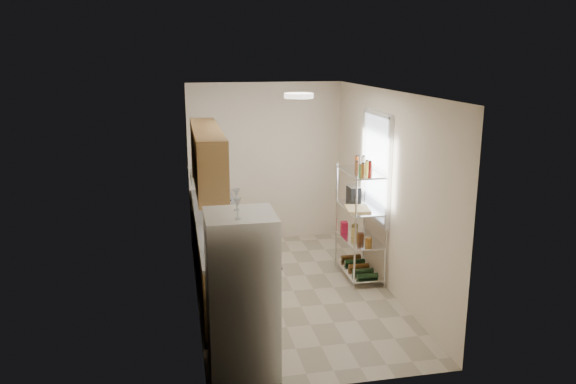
% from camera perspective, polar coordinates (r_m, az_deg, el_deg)
% --- Properties ---
extents(room, '(2.52, 4.42, 2.62)m').
position_cam_1_polar(room, '(7.09, 0.53, -0.35)').
color(room, '#BAAE97').
rests_on(room, ground).
extents(counter_run, '(0.63, 3.51, 0.90)m').
position_cam_1_polar(counter_run, '(7.63, -6.97, -6.05)').
color(counter_run, '#B3814C').
rests_on(counter_run, ground).
extents(upper_cabinets, '(0.33, 2.20, 0.72)m').
position_cam_1_polar(upper_cabinets, '(6.94, -8.20, 3.51)').
color(upper_cabinets, '#B3814C').
rests_on(upper_cabinets, room).
extents(range_hood, '(0.50, 0.60, 0.12)m').
position_cam_1_polar(range_hood, '(7.81, -8.04, 1.55)').
color(range_hood, '#B7BABC').
rests_on(range_hood, room).
extents(window, '(0.06, 1.00, 1.46)m').
position_cam_1_polar(window, '(7.70, 8.96, 2.54)').
color(window, white).
rests_on(window, room).
extents(bakers_rack, '(0.45, 0.90, 1.73)m').
position_cam_1_polar(bakers_rack, '(7.67, 7.43, -0.82)').
color(bakers_rack, silver).
rests_on(bakers_rack, ground).
extents(ceiling_dome, '(0.34, 0.34, 0.05)m').
position_cam_1_polar(ceiling_dome, '(6.59, 1.10, 9.77)').
color(ceiling_dome, white).
rests_on(ceiling_dome, room).
extents(refrigerator, '(0.66, 0.66, 1.60)m').
position_cam_1_polar(refrigerator, '(5.50, -4.73, -10.25)').
color(refrigerator, white).
rests_on(refrigerator, ground).
extents(wine_glass_a, '(0.07, 0.07, 0.21)m').
position_cam_1_polar(wine_glass_a, '(5.32, -5.28, -0.76)').
color(wine_glass_a, silver).
rests_on(wine_glass_a, refrigerator).
extents(wine_glass_b, '(0.07, 0.07, 0.20)m').
position_cam_1_polar(wine_glass_b, '(5.03, -5.16, -1.67)').
color(wine_glass_b, silver).
rests_on(wine_glass_b, refrigerator).
extents(rice_cooker, '(0.26, 0.26, 0.21)m').
position_cam_1_polar(rice_cooker, '(7.30, -7.34, -2.43)').
color(rice_cooker, silver).
rests_on(rice_cooker, counter_run).
extents(frying_pan_large, '(0.27, 0.27, 0.05)m').
position_cam_1_polar(frying_pan_large, '(7.68, -7.69, -2.25)').
color(frying_pan_large, black).
rests_on(frying_pan_large, counter_run).
extents(frying_pan_small, '(0.34, 0.34, 0.05)m').
position_cam_1_polar(frying_pan_small, '(8.16, -7.29, -1.25)').
color(frying_pan_small, black).
rests_on(frying_pan_small, counter_run).
extents(cutting_board, '(0.35, 0.43, 0.03)m').
position_cam_1_polar(cutting_board, '(7.55, 7.09, -1.71)').
color(cutting_board, tan).
rests_on(cutting_board, bakers_rack).
extents(espresso_machine, '(0.15, 0.23, 0.26)m').
position_cam_1_polar(espresso_machine, '(7.83, 6.68, -0.25)').
color(espresso_machine, black).
rests_on(espresso_machine, bakers_rack).
extents(storage_bag, '(0.11, 0.14, 0.14)m').
position_cam_1_polar(storage_bag, '(8.07, 5.73, -3.53)').
color(storage_bag, '#B61635').
rests_on(storage_bag, bakers_rack).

